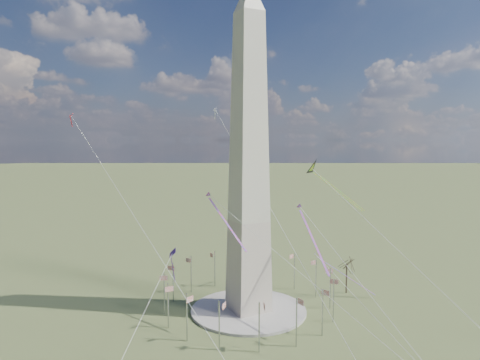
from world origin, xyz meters
name	(u,v)px	position (x,y,z in m)	size (l,w,h in m)	color
ground	(249,311)	(0.00, 0.00, 0.00)	(2000.00, 2000.00, 0.00)	#495229
plaza	(249,310)	(0.00, 0.00, 0.40)	(36.00, 36.00, 0.80)	#A49C96
washington_monument	(249,158)	(0.00, 0.00, 47.95)	(15.56, 15.56, 100.00)	beige
flagpole_ring	(249,289)	(0.00, 0.00, 7.27)	(54.40, 54.40, 13.00)	#AEB1B4
tree_near	(347,262)	(38.16, -1.44, 11.15)	(8.93, 8.93, 15.63)	#3F3126
kite_delta_black	(315,171)	(29.04, 5.59, 42.80)	(14.96, 19.66, 16.84)	black
kite_diamond_purple	(173,256)	(-24.21, 0.67, 20.46)	(2.38, 3.53, 10.47)	#361769
kite_streamer_left	(308,228)	(12.42, -13.73, 27.76)	(7.32, 22.98, 16.08)	#FF283B
kite_streamer_mid	(221,214)	(-10.43, -2.15, 32.03)	(3.74, 20.76, 14.27)	#FF283B
kite_streamer_right	(336,269)	(32.84, -2.23, 9.60)	(17.40, 13.62, 14.35)	#FF283B
kite_small_red	(71,117)	(-46.23, 37.19, 61.00)	(1.34, 2.03, 4.40)	red
kite_small_white	(215,110)	(5.86, 38.38, 64.89)	(1.36, 2.17, 4.86)	silver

